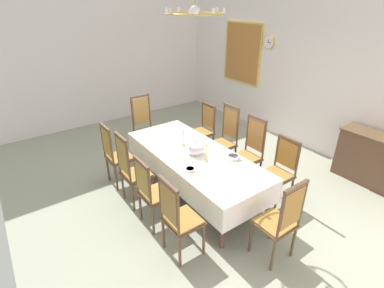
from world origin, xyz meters
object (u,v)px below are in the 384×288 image
(chair_head_east, at_px, (280,220))
(bowl_near_left, at_px, (190,169))
(spoon_primary, at_px, (196,173))
(spoon_secondary, at_px, (240,161))
(chair_south_b, at_px, (132,169))
(chair_south_d, at_px, (178,217))
(chair_south_a, at_px, (116,154))
(chair_north_a, at_px, (203,129))
(chair_north_b, at_px, (225,138))
(chandelier, at_px, (195,13))
(candlestick_west, at_px, (183,138))
(chair_south_c, at_px, (152,191))
(soup_tureen, at_px, (196,148))
(chair_head_west, at_px, (145,125))
(chair_north_d, at_px, (280,170))
(dining_table, at_px, (194,157))
(chair_north_c, at_px, (249,151))
(mounted_clock, at_px, (269,42))
(sideboard, at_px, (381,163))
(candlestick_east, at_px, (206,152))
(bowl_near_right, at_px, (233,157))
(framed_painting, at_px, (242,53))

(chair_head_east, xyz_separation_m, bowl_near_left, (-1.33, -0.35, 0.16))
(spoon_primary, height_order, spoon_secondary, same)
(chair_south_b, xyz_separation_m, chair_south_d, (1.28, 0.00, -0.03))
(chair_south_a, xyz_separation_m, spoon_primary, (1.46, 0.61, 0.15))
(chair_north_a, xyz_separation_m, chair_south_d, (1.94, -1.87, 0.02))
(chair_north_b, height_order, chandelier, chandelier)
(candlestick_west, height_order, spoon_primary, candlestick_west)
(chair_south_c, distance_m, chair_head_east, 1.70)
(chair_head_east, xyz_separation_m, soup_tureen, (-1.69, 0.00, 0.25))
(chair_head_west, distance_m, spoon_secondary, 2.39)
(chair_north_d, distance_m, spoon_primary, 1.36)
(bowl_near_left, bearing_deg, chair_south_c, -97.95)
(dining_table, bearing_deg, spoon_secondary, 33.76)
(chair_south_b, height_order, spoon_primary, chair_south_b)
(chair_north_c, bearing_deg, mounted_clock, -52.80)
(dining_table, bearing_deg, chair_north_c, 71.85)
(chair_south_b, distance_m, soup_tureen, 1.03)
(chair_north_b, relative_size, chair_head_east, 1.06)
(sideboard, bearing_deg, chair_north_c, 51.31)
(chair_south_a, bearing_deg, chair_north_b, 70.83)
(chair_north_c, distance_m, soup_tureen, 1.01)
(chair_north_a, distance_m, chair_south_c, 2.26)
(candlestick_east, height_order, bowl_near_left, candlestick_east)
(bowl_near_right, xyz_separation_m, sideboard, (1.22, 2.30, -0.31))
(chair_south_d, height_order, bowl_near_left, chair_south_d)
(chair_north_d, height_order, spoon_secondary, chair_north_d)
(chair_north_c, bearing_deg, chair_north_b, -0.13)
(chair_south_a, relative_size, chair_head_west, 0.93)
(chair_south_b, bearing_deg, spoon_secondary, 55.45)
(dining_table, distance_m, chair_south_c, 0.99)
(mounted_clock, bearing_deg, dining_table, -67.68)
(candlestick_east, xyz_separation_m, spoon_primary, (0.18, -0.33, -0.15))
(chair_south_a, height_order, chair_south_b, chair_south_b)
(chair_north_c, xyz_separation_m, sideboard, (1.40, 1.75, -0.16))
(chair_head_east, relative_size, sideboard, 0.81)
(dining_table, bearing_deg, soup_tureen, -0.00)
(chair_north_d, height_order, bowl_near_right, chair_north_d)
(candlestick_east, xyz_separation_m, spoon_secondary, (0.31, 0.41, -0.15))
(chair_north_a, relative_size, chair_south_b, 0.89)
(bowl_near_left, distance_m, spoon_primary, 0.11)
(chair_head_east, bearing_deg, mounted_clock, 44.94)
(bowl_near_right, relative_size, spoon_primary, 1.12)
(chair_north_a, bearing_deg, chair_south_b, 109.22)
(bowl_near_right, xyz_separation_m, chandelier, (-0.49, -0.39, 2.00))
(spoon_primary, xyz_separation_m, spoon_secondary, (0.13, 0.74, 0.00))
(chair_north_c, distance_m, spoon_secondary, 0.63)
(sideboard, bearing_deg, chair_south_b, 60.87)
(chair_south_a, bearing_deg, spoon_primary, 22.67)
(chair_north_d, bearing_deg, chair_south_a, 44.01)
(soup_tureen, xyz_separation_m, framed_painting, (-2.05, 2.94, 0.89))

